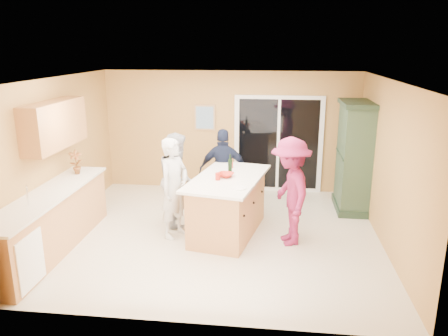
# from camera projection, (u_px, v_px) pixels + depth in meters

# --- Properties ---
(floor) EXTENTS (5.50, 5.50, 0.00)m
(floor) POSITION_uv_depth(u_px,v_px,m) (215.00, 234.00, 7.47)
(floor) COLOR beige
(floor) RESTS_ON ground
(ceiling) EXTENTS (5.50, 5.00, 0.10)m
(ceiling) POSITION_uv_depth(u_px,v_px,m) (214.00, 80.00, 6.76)
(ceiling) COLOR silver
(ceiling) RESTS_ON wall_back
(wall_back) EXTENTS (5.50, 0.10, 2.60)m
(wall_back) POSITION_uv_depth(u_px,v_px,m) (230.00, 132.00, 9.50)
(wall_back) COLOR #E7BF5F
(wall_back) RESTS_ON ground
(wall_front) EXTENTS (5.50, 0.10, 2.60)m
(wall_front) POSITION_uv_depth(u_px,v_px,m) (182.00, 219.00, 4.72)
(wall_front) COLOR #E7BF5F
(wall_front) RESTS_ON ground
(wall_left) EXTENTS (0.10, 5.00, 2.60)m
(wall_left) POSITION_uv_depth(u_px,v_px,m) (54.00, 156.00, 7.42)
(wall_left) COLOR #E7BF5F
(wall_left) RESTS_ON ground
(wall_right) EXTENTS (0.10, 5.00, 2.60)m
(wall_right) POSITION_uv_depth(u_px,v_px,m) (389.00, 166.00, 6.80)
(wall_right) COLOR #E7BF5F
(wall_right) RESTS_ON ground
(left_cabinet_run) EXTENTS (0.65, 3.05, 1.24)m
(left_cabinet_run) POSITION_uv_depth(u_px,v_px,m) (45.00, 227.00, 6.61)
(left_cabinet_run) COLOR #C5844C
(left_cabinet_run) RESTS_ON floor
(upper_cabinets) EXTENTS (0.35, 1.60, 0.75)m
(upper_cabinets) POSITION_uv_depth(u_px,v_px,m) (55.00, 125.00, 7.06)
(upper_cabinets) COLOR #C5844C
(upper_cabinets) RESTS_ON wall_left
(sliding_door) EXTENTS (1.90, 0.07, 2.10)m
(sliding_door) POSITION_uv_depth(u_px,v_px,m) (278.00, 144.00, 9.42)
(sliding_door) COLOR white
(sliding_door) RESTS_ON floor
(framed_picture) EXTENTS (0.46, 0.04, 0.56)m
(framed_picture) POSITION_uv_depth(u_px,v_px,m) (205.00, 118.00, 9.46)
(framed_picture) COLOR #A87F54
(framed_picture) RESTS_ON wall_back
(kitchen_island) EXTENTS (1.39, 2.08, 1.00)m
(kitchen_island) POSITION_uv_depth(u_px,v_px,m) (228.00, 207.00, 7.38)
(kitchen_island) COLOR #C5844C
(kitchen_island) RESTS_ON floor
(green_hutch) EXTENTS (0.61, 1.15, 2.11)m
(green_hutch) POSITION_uv_depth(u_px,v_px,m) (354.00, 158.00, 8.36)
(green_hutch) COLOR #203424
(green_hutch) RESTS_ON floor
(woman_white) EXTENTS (0.64, 0.73, 1.68)m
(woman_white) POSITION_uv_depth(u_px,v_px,m) (174.00, 188.00, 7.18)
(woman_white) COLOR silver
(woman_white) RESTS_ON floor
(woman_grey) EXTENTS (0.88, 0.98, 1.65)m
(woman_grey) POSITION_uv_depth(u_px,v_px,m) (177.00, 179.00, 7.74)
(woman_grey) COLOR #A6A5A8
(woman_grey) RESTS_ON floor
(woman_navy) EXTENTS (0.96, 0.43, 1.61)m
(woman_navy) POSITION_uv_depth(u_px,v_px,m) (224.00, 171.00, 8.31)
(woman_navy) COLOR #171D34
(woman_navy) RESTS_ON floor
(woman_magenta) EXTENTS (0.89, 1.25, 1.75)m
(woman_magenta) POSITION_uv_depth(u_px,v_px,m) (290.00, 192.00, 6.92)
(woman_magenta) COLOR maroon
(woman_magenta) RESTS_ON floor
(serving_bowl) EXTENTS (0.34, 0.34, 0.07)m
(serving_bowl) POSITION_uv_depth(u_px,v_px,m) (225.00, 175.00, 7.24)
(serving_bowl) COLOR #A81F12
(serving_bowl) RESTS_ON kitchen_island
(tulip_vase) EXTENTS (0.27, 0.23, 0.43)m
(tulip_vase) POSITION_uv_depth(u_px,v_px,m) (76.00, 162.00, 7.58)
(tulip_vase) COLOR #B11411
(tulip_vase) RESTS_ON left_cabinet_run
(tumbler_near) EXTENTS (0.11, 0.11, 0.12)m
(tumbler_near) POSITION_uv_depth(u_px,v_px,m) (218.00, 176.00, 7.06)
(tumbler_near) COLOR #A81F12
(tumbler_near) RESTS_ON kitchen_island
(tumbler_far) EXTENTS (0.09, 0.09, 0.10)m
(tumbler_far) POSITION_uv_depth(u_px,v_px,m) (231.00, 165.00, 7.77)
(tumbler_far) COLOR #A81F12
(tumbler_far) RESTS_ON kitchen_island
(wine_bottle) EXTENTS (0.07, 0.07, 0.32)m
(wine_bottle) POSITION_uv_depth(u_px,v_px,m) (230.00, 166.00, 7.46)
(wine_bottle) COLOR black
(wine_bottle) RESTS_ON kitchen_island
(white_plate) EXTENTS (0.23, 0.23, 0.02)m
(white_plate) POSITION_uv_depth(u_px,v_px,m) (239.00, 188.00, 6.65)
(white_plate) COLOR white
(white_plate) RESTS_ON kitchen_island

